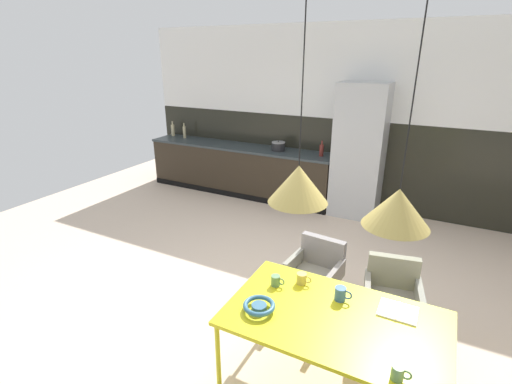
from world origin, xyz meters
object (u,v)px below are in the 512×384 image
Objects in this scene: armchair_far_side at (317,266)px; bottle_wine_green at (184,132)px; mug_glass_clear at (302,278)px; cooking_pot at (278,146)px; bottle_oil_tall at (321,150)px; refrigerator_column at (359,151)px; mug_short_terracotta at (341,294)px; dining_table at (335,322)px; mug_tall_blue at (398,373)px; pendant_lamp_over_table_far at (397,208)px; pendant_lamp_over_table_near at (298,184)px; armchair_facing_counter at (392,288)px; bottle_spice_small at (173,130)px; mug_dark_espresso at (276,281)px; open_book at (398,311)px; fruit_bowl at (259,306)px.

bottle_wine_green is at bearing -30.68° from armchair_far_side.
armchair_far_side is at bearing 96.86° from mug_glass_clear.
bottle_oil_tall is (0.78, -0.01, 0.02)m from cooking_pot.
refrigerator_column is 2.70m from armchair_far_side.
refrigerator_column is at bearing 100.91° from mug_short_terracotta.
mug_tall_blue reaches higher than dining_table.
armchair_far_side is 1.69m from pendant_lamp_over_table_far.
armchair_far_side is 3.14m from cooking_pot.
pendant_lamp_over_table_near reaches higher than mug_glass_clear.
pendant_lamp_over_table_near is 0.62m from pendant_lamp_over_table_far.
mug_tall_blue is (0.18, -1.28, 0.29)m from armchair_facing_counter.
mug_glass_clear is (-0.34, 0.07, -0.01)m from mug_short_terracotta.
mug_tall_blue is 0.49× the size of cooking_pot.
dining_table is 2.06× the size of armchair_facing_counter.
pendant_lamp_over_table_near is at bearing 47.17° from armchair_facing_counter.
bottle_wine_green reaches higher than mug_tall_blue.
bottle_oil_tall is at bearing -1.96° from bottle_wine_green.
armchair_far_side is 1.62m from mug_tall_blue.
pendant_lamp_over_table_near is (4.17, -3.76, 0.67)m from bottle_spice_small.
mug_dark_espresso is at bearing 88.87° from armchair_far_side.
bottle_oil_tall is (-1.56, 2.66, 0.51)m from armchair_facing_counter.
pendant_lamp_over_table_far is (1.59, -3.62, 0.65)m from bottle_oil_tall.
open_book is 5.98m from bottle_spice_small.
armchair_facing_counter is (0.28, 0.92, -0.20)m from dining_table.
bottle_wine_green is at bearing 135.74° from mug_dark_espresso.
refrigerator_column is 1.53× the size of pendant_lamp_over_table_far.
armchair_facing_counter is 0.83m from mug_short_terracotta.
pendant_lamp_over_table_far reaches higher than bottle_oil_tall.
pendant_lamp_over_table_far is (0.67, -0.32, 0.87)m from mug_glass_clear.
mug_short_terracotta is 3.96m from cooking_pot.
open_book is at bearing 7.30° from mug_short_terracotta.
fruit_bowl is 0.88× the size of open_book.
bottle_spice_small is at bearing 144.54° from open_book.
bottle_spice_small is (-3.97, 3.91, 0.25)m from fruit_bowl.
dining_table is at bearing -145.94° from open_book.
mug_tall_blue is 6.42m from bottle_spice_small.
cooking_pot is 0.18× the size of pendant_lamp_over_table_near.
mug_glass_clear is at bearing 34.60° from mug_dark_espresso.
dining_table is at bearing -16.37° from mug_dark_espresso.
cooking_pot is 0.80× the size of bottle_wine_green.
armchair_far_side is 2.94× the size of bottle_oil_tall.
dining_table is 0.98m from armchair_facing_counter.
bottle_oil_tall is (-0.92, 3.31, 0.22)m from mug_glass_clear.
bottle_spice_small is (-2.42, 0.13, 0.05)m from cooking_pot.
pendant_lamp_over_table_near reaches higher than mug_short_terracotta.
pendant_lamp_over_table_near is at bearing -84.27° from refrigerator_column.
bottle_wine_green reaches higher than fruit_bowl.
fruit_bowl is 0.34m from mug_dark_espresso.
bottle_spice_small reaches higher than dining_table.
mug_short_terracotta is (0.65, -3.38, -0.26)m from refrigerator_column.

